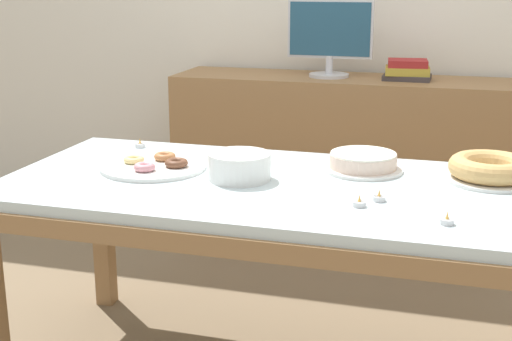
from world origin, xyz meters
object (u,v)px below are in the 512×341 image
object	(u,v)px
computer_monitor	(330,39)
cake_chocolate_round	(363,162)
tealight_left_edge	(359,203)
tealight_near_cakes	(379,198)
tealight_centre	(140,145)
tealight_near_front	(447,221)
plate_stack	(240,166)
pastry_platter	(154,166)
book_stack	(407,70)
cake_golden_bundt	(490,169)

from	to	relation	value
computer_monitor	cake_chocolate_round	distance (m)	1.21
tealight_left_edge	tealight_near_cakes	size ratio (longest dim) A/B	1.00
tealight_left_edge	tealight_near_cakes	distance (m)	0.09
tealight_centre	tealight_near_front	distance (m)	1.33
plate_stack	tealight_left_edge	bearing A→B (deg)	-22.81
computer_monitor	tealight_near_cakes	size ratio (longest dim) A/B	10.60
tealight_centre	tealight_near_front	xyz separation A→B (m)	(1.20, -0.59, 0.00)
computer_monitor	tealight_centre	bearing A→B (deg)	-118.98
computer_monitor	pastry_platter	size ratio (longest dim) A/B	1.14
book_stack	plate_stack	size ratio (longest dim) A/B	1.08
cake_chocolate_round	pastry_platter	bearing A→B (deg)	-166.03
tealight_near_cakes	tealight_left_edge	bearing A→B (deg)	-125.69
plate_stack	tealight_centre	distance (m)	0.61
tealight_left_edge	tealight_centre	world-z (taller)	same
cake_chocolate_round	tealight_left_edge	distance (m)	0.40
cake_chocolate_round	book_stack	bearing A→B (deg)	87.40
cake_chocolate_round	tealight_centre	bearing A→B (deg)	173.52
book_stack	tealight_near_front	world-z (taller)	book_stack
computer_monitor	tealight_near_front	world-z (taller)	computer_monitor
cake_golden_bundt	plate_stack	bearing A→B (deg)	-165.25
cake_golden_bundt	tealight_near_front	world-z (taller)	cake_golden_bundt
cake_golden_bundt	tealight_centre	size ratio (longest dim) A/B	7.56
plate_stack	tealight_left_edge	xyz separation A→B (m)	(0.43, -0.18, -0.03)
pastry_platter	computer_monitor	bearing A→B (deg)	73.72
computer_monitor	cake_chocolate_round	xyz separation A→B (m)	(0.33, -1.12, -0.32)
tealight_centre	tealight_near_cakes	world-z (taller)	same
plate_stack	tealight_centre	bearing A→B (deg)	148.10
book_stack	tealight_near_front	bearing A→B (deg)	-81.23
plate_stack	cake_golden_bundt	bearing A→B (deg)	14.75
plate_stack	pastry_platter	bearing A→B (deg)	172.83
tealight_centre	tealight_left_edge	bearing A→B (deg)	-27.97
cake_golden_bundt	pastry_platter	xyz separation A→B (m)	(-1.13, -0.17, -0.03)
tealight_left_edge	tealight_near_cakes	xyz separation A→B (m)	(0.05, 0.07, 0.00)
cake_chocolate_round	tealight_left_edge	size ratio (longest dim) A/B	6.92
tealight_near_front	tealight_left_edge	bearing A→B (deg)	160.97
tealight_near_front	cake_golden_bundt	bearing A→B (deg)	75.57
tealight_near_cakes	cake_chocolate_round	bearing A→B (deg)	106.13
book_stack	cake_chocolate_round	world-z (taller)	book_stack
book_stack	tealight_near_cakes	xyz separation A→B (m)	(0.04, -1.45, -0.20)
cake_golden_bundt	book_stack	bearing A→B (deg)	108.21
tealight_left_edge	tealight_centre	size ratio (longest dim) A/B	1.00
pastry_platter	tealight_left_edge	xyz separation A→B (m)	(0.76, -0.22, -0.00)
cake_chocolate_round	tealight_near_front	distance (m)	0.57
tealight_centre	computer_monitor	bearing A→B (deg)	61.02
plate_stack	tealight_near_cakes	bearing A→B (deg)	-13.00
cake_golden_bundt	tealight_centre	distance (m)	1.32
book_stack	tealight_left_edge	world-z (taller)	book_stack
book_stack	plate_stack	distance (m)	1.42
cake_golden_bundt	tealight_near_cakes	distance (m)	0.46
book_stack	cake_golden_bundt	bearing A→B (deg)	-71.79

